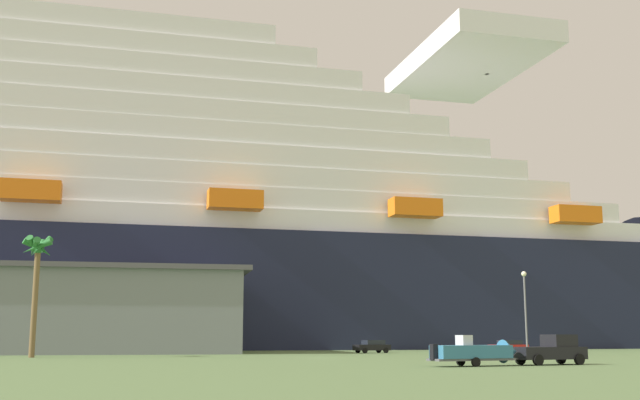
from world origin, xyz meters
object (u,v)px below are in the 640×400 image
small_boat_on_trailer (479,352)px  parked_car_black_coupe (372,346)px  street_lamp (525,301)px  cruise_ship (106,221)px  pickup_truck (551,350)px  parked_car_red_hatchback (509,346)px  palm_tree (37,260)px

small_boat_on_trailer → parked_car_black_coupe: (4.94, 42.35, -0.13)m
street_lamp → cruise_ship: bearing=131.4°
cruise_ship → street_lamp: bearing=-48.6°
pickup_truck → street_lamp: bearing=66.0°
parked_car_black_coupe → pickup_truck: bearing=-88.2°
cruise_ship → street_lamp: size_ratio=26.94×
cruise_ship → street_lamp: cruise_ship is taller
small_boat_on_trailer → parked_car_red_hatchback: bearing=60.9°
small_boat_on_trailer → street_lamp: bearing=56.1°
cruise_ship → pickup_truck: cruise_ship is taller
cruise_ship → small_boat_on_trailer: bearing=-69.4°
pickup_truck → street_lamp: (10.74, 24.12, 4.72)m
palm_tree → parked_car_red_hatchback: (54.84, 7.77, -8.74)m
palm_tree → street_lamp: bearing=-5.7°
pickup_truck → parked_car_black_coupe: pickup_truck is taller
small_boat_on_trailer → street_lamp: (17.00, 25.27, 4.80)m
cruise_ship → parked_car_red_hatchback: 67.03m
small_boat_on_trailer → parked_car_red_hatchback: small_boat_on_trailer is taller
cruise_ship → parked_car_red_hatchback: (50.45, -39.53, -19.62)m
small_boat_on_trailer → parked_car_red_hatchback: (21.24, 38.10, -0.13)m
palm_tree → street_lamp: size_ratio=1.34×
pickup_truck → palm_tree: size_ratio=0.49×
cruise_ship → pickup_truck: 86.50m
cruise_ship → small_boat_on_trailer: size_ratio=30.33×
small_boat_on_trailer → palm_tree: size_ratio=0.66×
cruise_ship → small_boat_on_trailer: (29.22, -77.63, -19.49)m
palm_tree → parked_car_red_hatchback: bearing=8.1°
street_lamp → parked_car_red_hatchback: size_ratio=1.85×
pickup_truck → cruise_ship: bearing=114.9°
pickup_truck → parked_car_red_hatchback: size_ratio=1.21×
cruise_ship → parked_car_black_coupe: size_ratio=51.46×
street_lamp → pickup_truck: bearing=-114.0°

